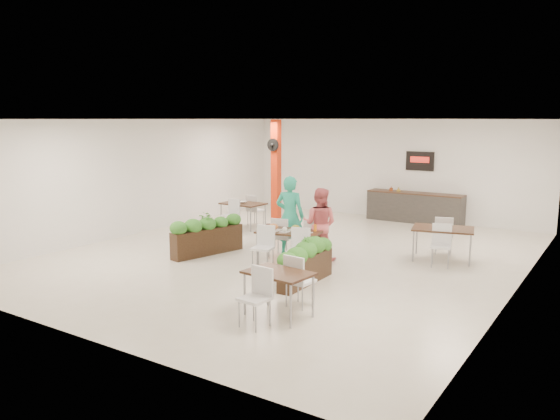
% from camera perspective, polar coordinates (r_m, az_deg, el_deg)
% --- Properties ---
extents(ground, '(12.00, 12.00, 0.00)m').
position_cam_1_polar(ground, '(13.11, 1.38, -4.67)').
color(ground, beige).
rests_on(ground, ground).
extents(room_shell, '(10.10, 12.10, 3.22)m').
position_cam_1_polar(room_shell, '(12.77, 1.41, 4.10)').
color(room_shell, white).
rests_on(room_shell, ground).
extents(red_column, '(0.40, 0.41, 3.20)m').
position_cam_1_polar(red_column, '(17.59, -0.43, 4.38)').
color(red_column, red).
rests_on(red_column, ground).
extents(service_counter, '(3.00, 0.64, 2.20)m').
position_cam_1_polar(service_counter, '(17.63, 13.90, 0.35)').
color(service_counter, '#2B2826').
rests_on(service_counter, ground).
extents(main_table, '(1.54, 1.84, 0.92)m').
position_cam_1_polar(main_table, '(12.16, 0.96, -2.70)').
color(main_table, black).
rests_on(main_table, ground).
extents(diner_man, '(0.77, 0.59, 1.90)m').
position_cam_1_polar(diner_man, '(12.85, 1.04, -0.62)').
color(diner_man, '#28B18B').
rests_on(diner_man, ground).
extents(diner_woman, '(0.93, 0.79, 1.67)m').
position_cam_1_polar(diner_woman, '(12.48, 4.16, -1.48)').
color(diner_woman, '#E16468').
rests_on(diner_woman, ground).
extents(planter_left, '(0.77, 1.96, 1.05)m').
position_cam_1_polar(planter_left, '(13.12, -7.60, -2.41)').
color(planter_left, black).
rests_on(planter_left, ground).
extents(planter_right, '(0.42, 1.81, 0.94)m').
position_cam_1_polar(planter_right, '(10.73, 2.72, -5.19)').
color(planter_right, black).
rests_on(planter_right, ground).
extents(side_table_a, '(1.27, 1.63, 0.92)m').
position_cam_1_polar(side_table_a, '(16.22, -3.88, 0.33)').
color(side_table_a, black).
rests_on(side_table_a, ground).
extents(side_table_b, '(1.51, 1.67, 0.92)m').
position_cam_1_polar(side_table_b, '(13.01, 16.65, -2.28)').
color(side_table_b, black).
rests_on(side_table_b, ground).
extents(side_table_c, '(1.14, 1.65, 0.92)m').
position_cam_1_polar(side_table_c, '(8.95, -0.15, -7.31)').
color(side_table_c, black).
rests_on(side_table_c, ground).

